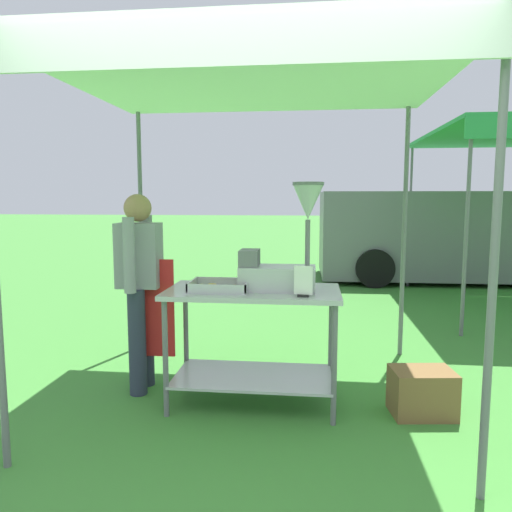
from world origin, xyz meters
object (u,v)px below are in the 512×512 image
donut_cart (253,322)px  menu_sign (303,284)px  supply_crate (422,392)px  van_grey (448,235)px  vendor (140,282)px  stall_canopy (254,84)px  donut_fryer (284,255)px  donut_tray (219,288)px

donut_cart → menu_sign: size_ratio=5.97×
supply_crate → van_grey: 6.44m
menu_sign → van_grey: bearing=67.1°
donut_cart → vendor: (-0.94, 0.18, 0.26)m
van_grey → menu_sign: bearing=-112.9°
supply_crate → stall_canopy: bearing=172.9°
stall_canopy → vendor: 1.78m
menu_sign → supply_crate: size_ratio=0.46×
donut_fryer → van_grey: bearing=65.2°
donut_fryer → menu_sign: bearing=-56.4°
stall_canopy → donut_tray: 1.52m
van_grey → stall_canopy: bearing=-116.9°
stall_canopy → menu_sign: stall_canopy is taller
donut_cart → donut_fryer: 0.57m
stall_canopy → donut_cart: size_ratio=2.22×
menu_sign → van_grey: (2.66, 6.31, -0.11)m
stall_canopy → donut_fryer: size_ratio=3.61×
donut_fryer → supply_crate: size_ratio=1.68×
menu_sign → supply_crate: 1.21m
donut_cart → menu_sign: 0.56m
van_grey → donut_fryer: bearing=-114.8°
supply_crate → van_grey: (1.79, 6.14, 0.71)m
stall_canopy → donut_tray: bearing=-145.0°
donut_cart → donut_tray: 0.37m
donut_cart → donut_fryer: bearing=-1.7°
donut_fryer → stall_canopy: bearing=155.7°
donut_cart → donut_fryer: donut_fryer is taller
menu_sign → stall_canopy: bearing=139.2°
stall_canopy → menu_sign: 1.51m
donut_fryer → vendor: (-1.17, 0.19, -0.26)m
supply_crate → menu_sign: bearing=-168.8°
stall_canopy → vendor: stall_canopy is taller
donut_fryer → menu_sign: donut_fryer is taller
stall_canopy → donut_fryer: 1.27m
menu_sign → donut_fryer: bearing=123.6°
vendor → van_grey: size_ratio=0.33×
donut_cart → vendor: bearing=169.2°
stall_canopy → menu_sign: size_ratio=13.24×
menu_sign → vendor: bearing=162.8°
donut_tray → donut_fryer: 0.54m
stall_canopy → donut_cart: (-0.00, -0.10, -1.77)m
supply_crate → donut_tray: bearing=-179.4°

